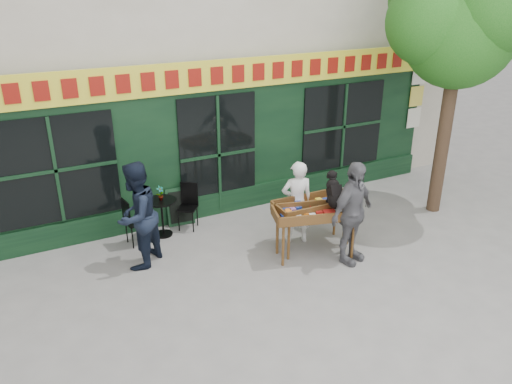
% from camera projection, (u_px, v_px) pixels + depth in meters
% --- Properties ---
extents(ground, '(80.00, 80.00, 0.00)m').
position_uv_depth(ground, '(271.00, 261.00, 9.09)').
color(ground, slate).
rests_on(ground, ground).
extents(street_tree, '(3.05, 2.90, 5.60)m').
position_uv_depth(street_tree, '(461.00, 15.00, 9.61)').
color(street_tree, '#382619').
rests_on(street_tree, ground).
extents(book_cart_center, '(1.61, 1.01, 0.99)m').
position_uv_depth(book_cart_center, '(316.00, 216.00, 8.95)').
color(book_cart_center, brown).
rests_on(book_cart_center, ground).
extents(dog, '(0.49, 0.67, 0.60)m').
position_uv_depth(dog, '(335.00, 189.00, 8.88)').
color(dog, black).
rests_on(dog, book_cart_center).
extents(woman, '(0.69, 0.55, 1.65)m').
position_uv_depth(woman, '(297.00, 202.00, 9.48)').
color(woman, white).
rests_on(woman, ground).
extents(book_cart_right, '(1.51, 0.65, 0.99)m').
position_uv_depth(book_cart_right, '(314.00, 207.00, 9.29)').
color(book_cart_right, brown).
rests_on(book_cart_right, ground).
extents(man_right, '(1.20, 0.80, 1.90)m').
position_uv_depth(man_right, '(352.00, 213.00, 8.75)').
color(man_right, '#58585D').
rests_on(man_right, ground).
extents(bistro_table, '(0.60, 0.60, 0.76)m').
position_uv_depth(bistro_table, '(162.00, 210.00, 9.82)').
color(bistro_table, black).
rests_on(bistro_table, ground).
extents(bistro_chair_left, '(0.41, 0.40, 0.95)m').
position_uv_depth(bistro_chair_left, '(131.00, 218.00, 9.45)').
color(bistro_chair_left, black).
rests_on(bistro_chair_left, ground).
extents(bistro_chair_right, '(0.51, 0.51, 0.95)m').
position_uv_depth(bistro_chair_right, '(189.00, 202.00, 10.17)').
color(bistro_chair_right, black).
rests_on(bistro_chair_right, ground).
extents(potted_plant, '(0.19, 0.16, 0.30)m').
position_uv_depth(potted_plant, '(160.00, 193.00, 9.67)').
color(potted_plant, gray).
rests_on(potted_plant, bistro_table).
extents(man_left, '(1.19, 1.18, 1.94)m').
position_uv_depth(man_left, '(137.00, 216.00, 8.62)').
color(man_left, black).
rests_on(man_left, ground).
extents(chalkboard, '(0.57, 0.24, 0.79)m').
position_uv_depth(chalkboard, '(180.00, 207.00, 10.33)').
color(chalkboard, black).
rests_on(chalkboard, ground).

